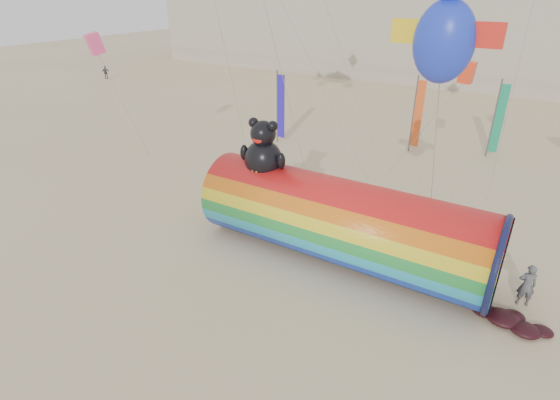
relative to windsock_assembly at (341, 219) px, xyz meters
The scene contains 5 objects.
ground 4.19m from the windsock_assembly, 143.29° to the right, with size 160.00×160.00×0.00m, color #CCB58C.
windsock_assembly is the anchor object (origin of this frame).
kite_handler 7.11m from the windsock_assembly, ahead, with size 0.62×0.41×1.71m, color #54565C.
fabric_bundle 6.98m from the windsock_assembly, ahead, with size 2.62×1.35×0.41m.
festival_banners 14.52m from the windsock_assembly, 100.35° to the left, with size 14.36×4.91×5.20m.
Camera 1 is at (9.13, -12.46, 10.56)m, focal length 28.00 mm.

